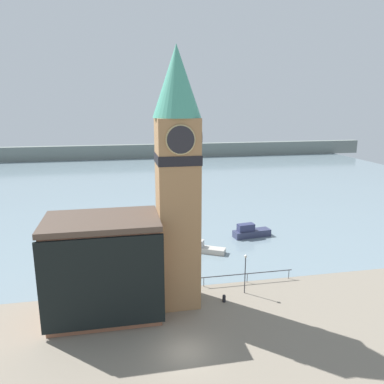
{
  "coord_description": "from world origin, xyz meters",
  "views": [
    {
      "loc": [
        -4.58,
        -25.97,
        19.56
      ],
      "look_at": [
        1.71,
        5.98,
        11.81
      ],
      "focal_mm": 35.0,
      "sensor_mm": 36.0,
      "label": 1
    }
  ],
  "objects_px": {
    "clock_tower": "(177,174)",
    "boat_far": "(250,232)",
    "mooring_bollard_near": "(224,298)",
    "pier_building": "(104,267)",
    "lamp_post": "(245,267)",
    "boat_near": "(199,247)"
  },
  "relations": [
    {
      "from": "boat_far",
      "to": "lamp_post",
      "type": "xyz_separation_m",
      "value": [
        -6.45,
        -16.19,
        2.22
      ]
    },
    {
      "from": "mooring_bollard_near",
      "to": "boat_far",
      "type": "bearing_deg",
      "value": 62.63
    },
    {
      "from": "pier_building",
      "to": "boat_near",
      "type": "distance_m",
      "value": 18.3
    },
    {
      "from": "boat_far",
      "to": "lamp_post",
      "type": "distance_m",
      "value": 17.57
    },
    {
      "from": "clock_tower",
      "to": "pier_building",
      "type": "distance_m",
      "value": 10.99
    },
    {
      "from": "clock_tower",
      "to": "boat_near",
      "type": "xyz_separation_m",
      "value": [
        4.8,
        12.41,
        -12.5
      ]
    },
    {
      "from": "pier_building",
      "to": "mooring_bollard_near",
      "type": "xyz_separation_m",
      "value": [
        11.6,
        -0.16,
        -4.32
      ]
    },
    {
      "from": "boat_near",
      "to": "clock_tower",
      "type": "bearing_deg",
      "value": -82.53
    },
    {
      "from": "boat_far",
      "to": "mooring_bollard_near",
      "type": "height_order",
      "value": "boat_far"
    },
    {
      "from": "mooring_bollard_near",
      "to": "clock_tower",
      "type": "bearing_deg",
      "value": 167.48
    },
    {
      "from": "clock_tower",
      "to": "lamp_post",
      "type": "relative_size",
      "value": 5.71
    },
    {
      "from": "boat_near",
      "to": "boat_far",
      "type": "xyz_separation_m",
      "value": [
        8.76,
        4.13,
        0.17
      ]
    },
    {
      "from": "boat_near",
      "to": "boat_far",
      "type": "bearing_deg",
      "value": 53.88
    },
    {
      "from": "lamp_post",
      "to": "boat_near",
      "type": "bearing_deg",
      "value": 100.84
    },
    {
      "from": "pier_building",
      "to": "lamp_post",
      "type": "distance_m",
      "value": 14.39
    },
    {
      "from": "lamp_post",
      "to": "mooring_bollard_near",
      "type": "bearing_deg",
      "value": -152.77
    },
    {
      "from": "pier_building",
      "to": "mooring_bollard_near",
      "type": "height_order",
      "value": "pier_building"
    },
    {
      "from": "clock_tower",
      "to": "boat_far",
      "type": "xyz_separation_m",
      "value": [
        13.57,
        16.54,
        -12.32
      ]
    },
    {
      "from": "mooring_bollard_near",
      "to": "pier_building",
      "type": "bearing_deg",
      "value": 179.19
    },
    {
      "from": "clock_tower",
      "to": "boat_far",
      "type": "distance_m",
      "value": 24.69
    },
    {
      "from": "boat_far",
      "to": "mooring_bollard_near",
      "type": "bearing_deg",
      "value": -125.1
    },
    {
      "from": "boat_far",
      "to": "lamp_post",
      "type": "relative_size",
      "value": 1.36
    }
  ]
}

